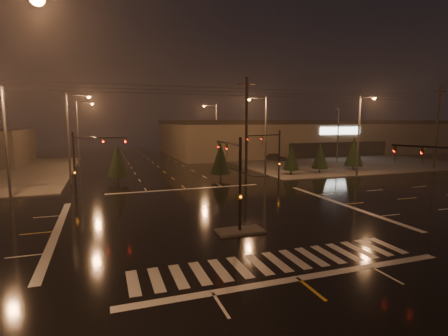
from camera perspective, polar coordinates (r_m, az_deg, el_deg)
The scene contains 26 objects.
ground at distance 26.13m, azimuth -0.70°, elevation -7.84°, with size 140.00×140.00×0.00m, color black.
sidewalk_ne at distance 66.29m, azimuth 15.86°, elevation 1.36°, with size 36.00×36.00×0.12m, color #484541.
median_island at distance 22.51m, azimuth 2.59°, elevation -10.22°, with size 3.00×1.60×0.15m, color #484541.
crosswalk at distance 18.27m, azimuth 8.63°, elevation -14.87°, with size 15.00×2.60×0.01m, color beige.
stop_bar_near at distance 16.68m, azimuth 11.99°, elevation -17.23°, with size 16.00×0.50×0.01m, color beige.
stop_bar_far at distance 36.45m, azimuth -6.22°, elevation -3.43°, with size 16.00×0.50×0.01m, color beige.
parking_lot at distance 67.74m, azimuth 20.30°, elevation 1.28°, with size 50.00×24.00×0.08m, color black.
retail_building at distance 82.10m, azimuth 12.41°, elevation 5.27°, with size 60.20×28.30×7.20m.
signal_mast_median at distance 22.52m, azimuth 1.77°, elevation -0.59°, with size 0.25×4.59×6.00m.
signal_mast_ne at distance 38.38m, azimuth 7.96°, elevation 2.81°, with size 4.84×1.86×6.00m.
signal_mast_nw at distance 34.19m, azimuth -21.68°, elevation 1.76°, with size 4.84×1.86×6.00m.
signal_mast_se at distance 23.29m, azimuth 32.63°, elevation -1.63°, with size 1.55×3.87×6.00m.
streetlight_1 at distance 42.01m, azimuth -23.70°, elevation 5.40°, with size 2.77×0.32×10.00m.
streetlight_2 at distance 57.97m, azimuth -22.52°, elevation 5.90°, with size 2.77×0.32×10.00m.
streetlight_3 at distance 44.27m, azimuth 6.48°, elevation 6.07°, with size 2.77×0.32×10.00m.
streetlight_4 at distance 62.88m, azimuth -1.49°, elevation 6.57°, with size 2.77×0.32×10.00m.
streetlight_5 at distance 35.98m, azimuth -32.20°, elevation 4.60°, with size 0.32×2.77×10.00m.
streetlight_6 at distance 46.16m, azimuth 21.41°, elevation 5.66°, with size 0.32×2.77×10.00m.
utility_pole_1 at distance 41.13m, azimuth 3.68°, elevation 6.45°, with size 2.20×0.32×12.00m.
utility_pole_2 at distance 59.59m, azimuth 31.45°, elevation 5.71°, with size 2.20×0.32×12.00m.
conifer_0 at distance 46.19m, azimuth 10.94°, elevation 1.72°, with size 2.08×2.08×3.96m.
conifer_1 at distance 48.52m, azimuth 15.42°, elevation 1.94°, with size 2.16×2.16×4.08m.
conifer_2 at distance 52.83m, azimuth 20.46°, elevation 2.54°, with size 2.59×2.59×4.75m.
conifer_3 at distance 41.34m, azimuth -17.01°, elevation 1.18°, with size 2.39×2.39×4.43m.
conifer_4 at distance 41.82m, azimuth -0.55°, elevation 1.63°, with size 2.43×2.43×4.50m.
car_parked at distance 62.41m, azimuth 8.35°, elevation 1.78°, with size 1.64×4.07×1.39m, color black.
Camera 1 is at (-8.00, -23.87, 6.97)m, focal length 28.00 mm.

